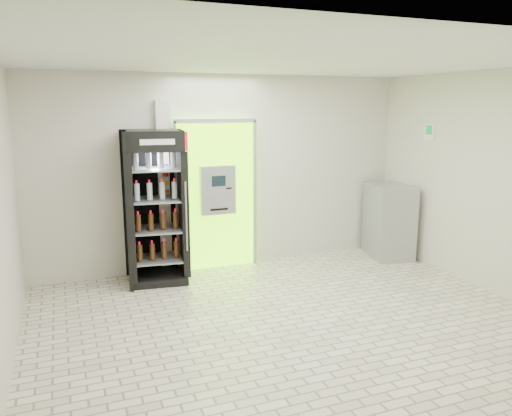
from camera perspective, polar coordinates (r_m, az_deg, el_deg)
ground at (r=6.04m, az=4.34°, el=-13.09°), size 6.00×6.00×0.00m
room_shell at (r=5.53m, az=4.63°, el=4.53°), size 6.00×6.00×6.00m
atm_assembly at (r=7.79m, az=-4.60°, el=1.59°), size 1.30×0.24×2.33m
pillar at (r=7.61m, az=-10.32°, el=2.20°), size 0.22×0.11×2.60m
beverage_cooler at (r=7.31m, az=-11.45°, el=-0.21°), size 0.91×0.85×2.19m
steel_cabinet at (r=8.73m, az=14.91°, el=-1.40°), size 0.83×1.04×1.23m
exit_sign at (r=8.33m, az=19.21°, el=8.23°), size 0.02×0.22×0.26m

